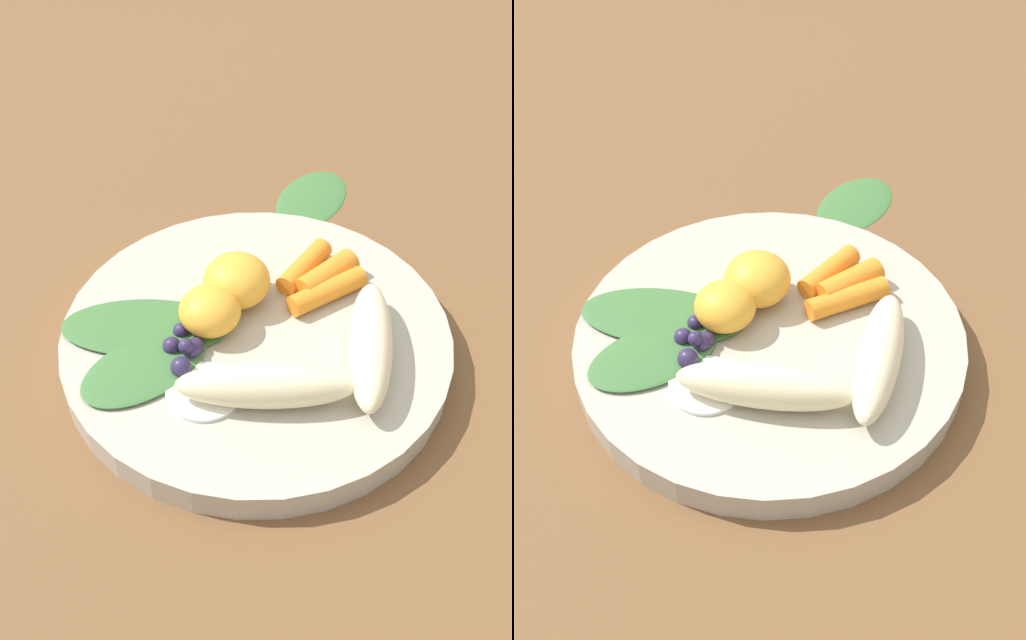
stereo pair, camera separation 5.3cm
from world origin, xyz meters
The scene contains 14 objects.
ground_plane centered at (0.00, 0.00, 0.00)m, with size 2.40×2.40×0.00m, color brown.
bowl centered at (0.00, 0.00, 0.01)m, with size 0.28×0.28×0.02m, color #B2AD9E.
banana_peeled_left centered at (-0.08, 0.02, 0.04)m, with size 0.12×0.03×0.03m, color beige.
banana_peeled_right centered at (-0.01, 0.06, 0.04)m, with size 0.12×0.03×0.03m, color beige.
orange_segment_near centered at (0.03, 0.00, 0.04)m, with size 0.04×0.04×0.03m, color #F4A833.
orange_segment_far centered at (0.02, -0.03, 0.04)m, with size 0.05×0.05×0.04m, color #F4A833.
carrot_front centered at (-0.05, -0.04, 0.03)m, with size 0.02×0.02×0.06m, color orange.
carrot_mid_left centered at (-0.05, -0.05, 0.03)m, with size 0.02×0.02×0.05m, color orange.
carrot_mid_right centered at (-0.03, -0.06, 0.03)m, with size 0.02×0.02×0.06m, color orange.
blueberry_pile centered at (0.05, 0.03, 0.03)m, with size 0.03×0.05×0.02m.
coconut_shred_patch centered at (0.03, 0.06, 0.02)m, with size 0.05×0.05×0.00m, color white.
kale_leaf_left centered at (0.08, 0.01, 0.03)m, with size 0.12×0.06×0.01m, color #3D7038.
kale_leaf_right centered at (0.07, 0.04, 0.03)m, with size 0.09×0.06×0.01m, color #3D7038.
kale_leaf_stray centered at (-0.04, -0.20, 0.00)m, with size 0.10×0.06×0.01m, color #3D7038.
Camera 1 is at (-0.03, 0.38, 0.41)m, focal length 41.98 mm.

